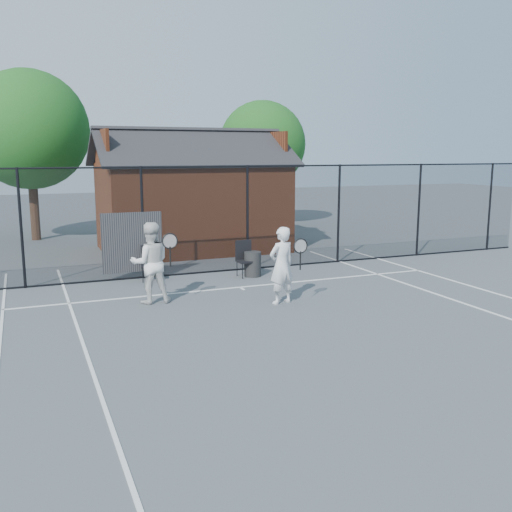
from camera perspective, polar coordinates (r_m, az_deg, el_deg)
name	(u,v)px	position (r m, az deg, el deg)	size (l,w,h in m)	color
ground	(292,319)	(11.72, 3.62, -6.31)	(80.00, 80.00, 0.00)	#4D5358
court_lines	(324,338)	(10.60, 6.79, -8.14)	(11.02, 18.00, 0.01)	silver
fence	(204,222)	(15.90, -5.25, 3.39)	(22.04, 3.00, 3.00)	black
clubhouse	(192,204)	(19.92, -6.46, 5.23)	(6.50, 4.36, 4.19)	brown
tree_left	(29,130)	(23.60, -21.76, 11.63)	(4.48, 4.48, 6.44)	black
tree_right	(262,145)	(26.72, 0.64, 11.07)	(3.97, 3.97, 5.70)	black
player_front	(282,265)	(12.71, 2.59, -0.93)	(0.82, 0.64, 1.74)	silver
player_back	(151,263)	(12.98, -10.50, -0.66)	(1.02, 0.76, 1.83)	silver
chair_left	(149,264)	(15.27, -10.60, -0.80)	(0.44, 0.46, 0.91)	black
chair_right	(246,259)	(15.50, -0.98, -0.35)	(0.46, 0.48, 0.97)	black
waste_bin	(253,264)	(15.60, -0.34, -0.81)	(0.47, 0.47, 0.68)	black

